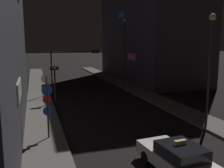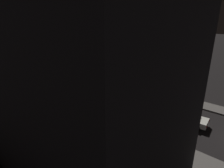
{
  "view_description": "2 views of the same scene",
  "coord_description": "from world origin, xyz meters",
  "px_view_note": "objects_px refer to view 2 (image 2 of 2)",
  "views": [
    {
      "loc": [
        -6.15,
        -2.89,
        5.75
      ],
      "look_at": [
        0.21,
        17.31,
        2.3
      ],
      "focal_mm": 40.22,
      "sensor_mm": 36.0,
      "label": 1
    },
    {
      "loc": [
        -19.84,
        0.05,
        11.22
      ],
      "look_at": [
        0.63,
        18.13,
        1.72
      ],
      "focal_mm": 30.04,
      "sensor_mm": 36.0,
      "label": 2
    }
  ],
  "objects_px": {
    "sign_pole_left": "(118,104)",
    "street_lamp_near_block": "(171,66)",
    "traffic_light_left_kerb": "(74,82)",
    "traffic_light_overhead": "(69,67)",
    "taxi": "(187,117)",
    "street_lamp_far_block": "(90,50)"
  },
  "relations": [
    {
      "from": "sign_pole_left",
      "to": "traffic_light_left_kerb",
      "type": "bearing_deg",
      "value": 82.59
    },
    {
      "from": "taxi",
      "to": "traffic_light_overhead",
      "type": "distance_m",
      "value": 19.39
    },
    {
      "from": "traffic_light_left_kerb",
      "to": "taxi",
      "type": "bearing_deg",
      "value": -75.12
    },
    {
      "from": "traffic_light_overhead",
      "to": "taxi",
      "type": "bearing_deg",
      "value": -84.52
    },
    {
      "from": "taxi",
      "to": "traffic_light_left_kerb",
      "type": "xyz_separation_m",
      "value": [
        -4.01,
        15.07,
        1.91
      ]
    },
    {
      "from": "street_lamp_far_block",
      "to": "taxi",
      "type": "bearing_deg",
      "value": -104.23
    },
    {
      "from": "traffic_light_overhead",
      "to": "sign_pole_left",
      "type": "distance_m",
      "value": 13.74
    },
    {
      "from": "traffic_light_left_kerb",
      "to": "street_lamp_near_block",
      "type": "distance_m",
      "value": 13.96
    },
    {
      "from": "traffic_light_left_kerb",
      "to": "street_lamp_near_block",
      "type": "bearing_deg",
      "value": -48.22
    },
    {
      "from": "street_lamp_far_block",
      "to": "street_lamp_near_block",
      "type": "bearing_deg",
      "value": -91.48
    },
    {
      "from": "taxi",
      "to": "sign_pole_left",
      "type": "relative_size",
      "value": 1.18
    },
    {
      "from": "traffic_light_left_kerb",
      "to": "street_lamp_far_block",
      "type": "relative_size",
      "value": 0.43
    },
    {
      "from": "sign_pole_left",
      "to": "street_lamp_near_block",
      "type": "distance_m",
      "value": 10.72
    },
    {
      "from": "taxi",
      "to": "sign_pole_left",
      "type": "bearing_deg",
      "value": 131.9
    },
    {
      "from": "sign_pole_left",
      "to": "street_lamp_far_block",
      "type": "height_order",
      "value": "street_lamp_far_block"
    },
    {
      "from": "taxi",
      "to": "traffic_light_overhead",
      "type": "height_order",
      "value": "traffic_light_overhead"
    },
    {
      "from": "street_lamp_near_block",
      "to": "traffic_light_left_kerb",
      "type": "bearing_deg",
      "value": 131.78
    },
    {
      "from": "traffic_light_overhead",
      "to": "street_lamp_far_block",
      "type": "xyz_separation_m",
      "value": [
        7.45,
        3.11,
        1.66
      ]
    },
    {
      "from": "traffic_light_overhead",
      "to": "traffic_light_left_kerb",
      "type": "relative_size",
      "value": 1.48
    },
    {
      "from": "taxi",
      "to": "street_lamp_near_block",
      "type": "relative_size",
      "value": 0.62
    },
    {
      "from": "sign_pole_left",
      "to": "street_lamp_near_block",
      "type": "xyz_separation_m",
      "value": [
        10.38,
        -1.01,
        2.48
      ]
    },
    {
      "from": "traffic_light_overhead",
      "to": "street_lamp_near_block",
      "type": "bearing_deg",
      "value": -63.86
    }
  ]
}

